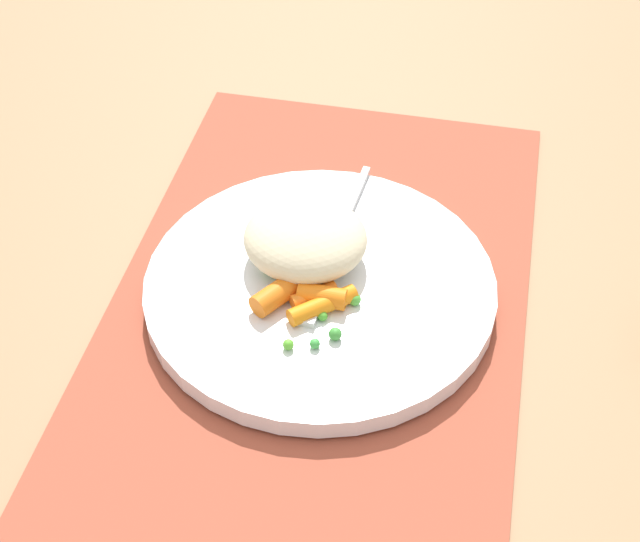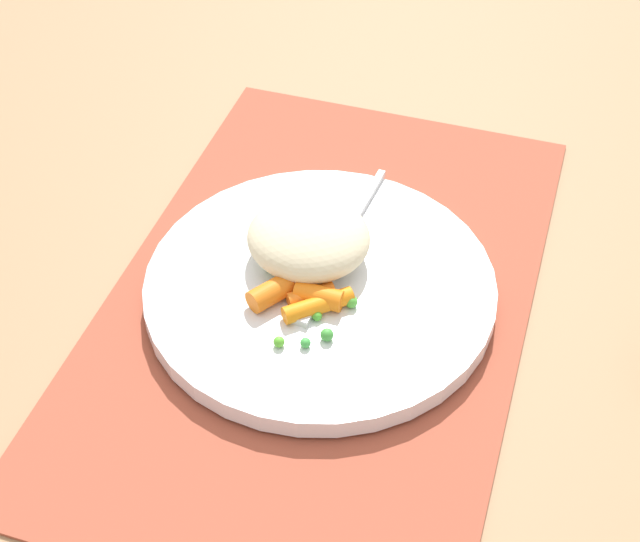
{
  "view_description": "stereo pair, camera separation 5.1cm",
  "coord_description": "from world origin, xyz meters",
  "px_view_note": "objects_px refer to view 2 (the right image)",
  "views": [
    {
      "loc": [
        0.5,
        0.11,
        0.53
      ],
      "look_at": [
        0.0,
        0.0,
        0.03
      ],
      "focal_mm": 53.18,
      "sensor_mm": 36.0,
      "label": 1
    },
    {
      "loc": [
        0.49,
        0.15,
        0.53
      ],
      "look_at": [
        0.0,
        0.0,
        0.03
      ],
      "focal_mm": 53.18,
      "sensor_mm": 36.0,
      "label": 2
    }
  ],
  "objects_px": {
    "rice_mound": "(309,238)",
    "carrot_portion": "(301,295)",
    "plate": "(320,288)",
    "fork": "(332,258)"
  },
  "relations": [
    {
      "from": "plate",
      "to": "fork",
      "type": "xyz_separation_m",
      "value": [
        -0.02,
        0.0,
        0.01
      ]
    },
    {
      "from": "plate",
      "to": "rice_mound",
      "type": "xyz_separation_m",
      "value": [
        -0.02,
        -0.02,
        0.03
      ]
    },
    {
      "from": "rice_mound",
      "to": "carrot_portion",
      "type": "height_order",
      "value": "rice_mound"
    },
    {
      "from": "plate",
      "to": "carrot_portion",
      "type": "bearing_deg",
      "value": -12.82
    },
    {
      "from": "carrot_portion",
      "to": "fork",
      "type": "bearing_deg",
      "value": 170.78
    },
    {
      "from": "rice_mound",
      "to": "plate",
      "type": "bearing_deg",
      "value": 36.83
    },
    {
      "from": "plate",
      "to": "carrot_portion",
      "type": "height_order",
      "value": "carrot_portion"
    },
    {
      "from": "rice_mound",
      "to": "fork",
      "type": "distance_m",
      "value": 0.03
    },
    {
      "from": "plate",
      "to": "rice_mound",
      "type": "relative_size",
      "value": 2.84
    },
    {
      "from": "plate",
      "to": "rice_mound",
      "type": "bearing_deg",
      "value": -143.17
    }
  ]
}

